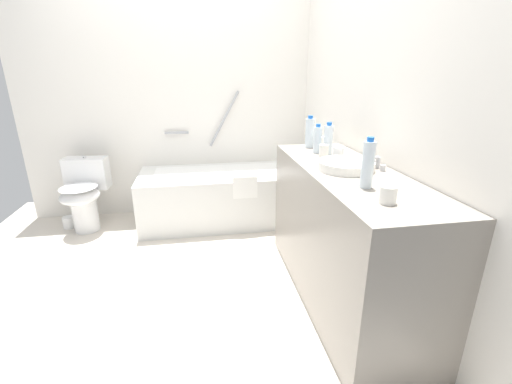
{
  "coord_description": "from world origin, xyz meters",
  "views": [
    {
      "loc": [
        0.17,
        -2.27,
        1.43
      ],
      "look_at": [
        0.58,
        0.14,
        0.57
      ],
      "focal_mm": 24.03,
      "sensor_mm": 36.0,
      "label": 1
    }
  ],
  "objects_px": {
    "water_bottle_2": "(310,133)",
    "toilet_paper_roll": "(69,222)",
    "sink_basin": "(346,166)",
    "sink_faucet": "(377,163)",
    "water_bottle_0": "(317,139)",
    "drinking_glass_0": "(320,143)",
    "toilet": "(84,193)",
    "bathtub": "(226,194)",
    "drinking_glass_2": "(324,151)",
    "water_bottle_1": "(328,140)",
    "water_bottle_3": "(368,164)",
    "drinking_glass_3": "(338,154)",
    "drinking_glass_1": "(388,195)"
  },
  "relations": [
    {
      "from": "water_bottle_0",
      "to": "drinking_glass_0",
      "type": "relative_size",
      "value": 2.21
    },
    {
      "from": "bathtub",
      "to": "sink_basin",
      "type": "bearing_deg",
      "value": -66.06
    },
    {
      "from": "bathtub",
      "to": "drinking_glass_3",
      "type": "relative_size",
      "value": 18.24
    },
    {
      "from": "water_bottle_1",
      "to": "drinking_glass_2",
      "type": "distance_m",
      "value": 0.11
    },
    {
      "from": "water_bottle_2",
      "to": "drinking_glass_3",
      "type": "bearing_deg",
      "value": -82.67
    },
    {
      "from": "sink_basin",
      "to": "bathtub",
      "type": "bearing_deg",
      "value": 113.94
    },
    {
      "from": "water_bottle_1",
      "to": "sink_faucet",
      "type": "bearing_deg",
      "value": -67.46
    },
    {
      "from": "water_bottle_3",
      "to": "drinking_glass_0",
      "type": "xyz_separation_m",
      "value": [
        0.08,
        0.91,
        -0.07
      ]
    },
    {
      "from": "toilet",
      "to": "sink_basin",
      "type": "bearing_deg",
      "value": 59.49
    },
    {
      "from": "bathtub",
      "to": "sink_faucet",
      "type": "xyz_separation_m",
      "value": [
        0.81,
        -1.38,
        0.64
      ]
    },
    {
      "from": "water_bottle_2",
      "to": "drinking_glass_2",
      "type": "relative_size",
      "value": 2.78
    },
    {
      "from": "water_bottle_0",
      "to": "water_bottle_2",
      "type": "distance_m",
      "value": 0.19
    },
    {
      "from": "sink_faucet",
      "to": "drinking_glass_3",
      "type": "height_order",
      "value": "drinking_glass_3"
    },
    {
      "from": "water_bottle_0",
      "to": "water_bottle_1",
      "type": "height_order",
      "value": "water_bottle_1"
    },
    {
      "from": "water_bottle_2",
      "to": "toilet_paper_roll",
      "type": "relative_size",
      "value": 2.18
    },
    {
      "from": "toilet",
      "to": "bathtub",
      "type": "bearing_deg",
      "value": 94.52
    },
    {
      "from": "water_bottle_1",
      "to": "water_bottle_2",
      "type": "height_order",
      "value": "water_bottle_2"
    },
    {
      "from": "drinking_glass_2",
      "to": "toilet_paper_roll",
      "type": "relative_size",
      "value": 0.78
    },
    {
      "from": "water_bottle_2",
      "to": "sink_faucet",
      "type": "bearing_deg",
      "value": -72.32
    },
    {
      "from": "sink_basin",
      "to": "toilet_paper_roll",
      "type": "bearing_deg",
      "value": 145.96
    },
    {
      "from": "toilet",
      "to": "drinking_glass_1",
      "type": "relative_size",
      "value": 8.58
    },
    {
      "from": "toilet",
      "to": "water_bottle_2",
      "type": "xyz_separation_m",
      "value": [
        1.93,
        -0.74,
        0.63
      ]
    },
    {
      "from": "sink_basin",
      "to": "water_bottle_2",
      "type": "relative_size",
      "value": 1.36
    },
    {
      "from": "water_bottle_1",
      "to": "water_bottle_3",
      "type": "xyz_separation_m",
      "value": [
        -0.07,
        -0.72,
        0.01
      ]
    },
    {
      "from": "toilet",
      "to": "drinking_glass_0",
      "type": "xyz_separation_m",
      "value": [
        1.99,
        -0.81,
        0.57
      ]
    },
    {
      "from": "bathtub",
      "to": "water_bottle_3",
      "type": "distance_m",
      "value": 1.95
    },
    {
      "from": "sink_faucet",
      "to": "water_bottle_1",
      "type": "bearing_deg",
      "value": 112.54
    },
    {
      "from": "toilet",
      "to": "water_bottle_0",
      "type": "height_order",
      "value": "water_bottle_0"
    },
    {
      "from": "sink_faucet",
      "to": "toilet_paper_roll",
      "type": "relative_size",
      "value": 1.37
    },
    {
      "from": "sink_faucet",
      "to": "water_bottle_3",
      "type": "relative_size",
      "value": 0.6
    },
    {
      "from": "drinking_glass_0",
      "to": "drinking_glass_2",
      "type": "bearing_deg",
      "value": -104.15
    },
    {
      "from": "toilet_paper_roll",
      "to": "water_bottle_2",
      "type": "bearing_deg",
      "value": -20.3
    },
    {
      "from": "water_bottle_0",
      "to": "water_bottle_1",
      "type": "relative_size",
      "value": 0.91
    },
    {
      "from": "water_bottle_1",
      "to": "drinking_glass_0",
      "type": "xyz_separation_m",
      "value": [
        0.01,
        0.2,
        -0.06
      ]
    },
    {
      "from": "sink_faucet",
      "to": "toilet_paper_roll",
      "type": "distance_m",
      "value": 2.87
    },
    {
      "from": "water_bottle_3",
      "to": "drinking_glass_0",
      "type": "bearing_deg",
      "value": 84.71
    },
    {
      "from": "water_bottle_2",
      "to": "water_bottle_3",
      "type": "distance_m",
      "value": 0.99
    },
    {
      "from": "water_bottle_2",
      "to": "toilet_paper_roll",
      "type": "height_order",
      "value": "water_bottle_2"
    },
    {
      "from": "toilet",
      "to": "drinking_glass_0",
      "type": "height_order",
      "value": "drinking_glass_0"
    },
    {
      "from": "bathtub",
      "to": "water_bottle_2",
      "type": "bearing_deg",
      "value": -50.36
    },
    {
      "from": "bathtub",
      "to": "water_bottle_3",
      "type": "height_order",
      "value": "bathtub"
    },
    {
      "from": "sink_faucet",
      "to": "water_bottle_0",
      "type": "distance_m",
      "value": 0.52
    },
    {
      "from": "water_bottle_0",
      "to": "water_bottle_2",
      "type": "height_order",
      "value": "water_bottle_2"
    },
    {
      "from": "drinking_glass_3",
      "to": "toilet",
      "type": "bearing_deg",
      "value": 149.37
    },
    {
      "from": "bathtub",
      "to": "sink_basin",
      "type": "distance_m",
      "value": 1.64
    },
    {
      "from": "sink_faucet",
      "to": "water_bottle_0",
      "type": "bearing_deg",
      "value": 114.29
    },
    {
      "from": "sink_faucet",
      "to": "drinking_glass_3",
      "type": "xyz_separation_m",
      "value": [
        -0.15,
        0.23,
        0.01
      ]
    },
    {
      "from": "water_bottle_1",
      "to": "water_bottle_2",
      "type": "xyz_separation_m",
      "value": [
        -0.05,
        0.27,
        0.01
      ]
    },
    {
      "from": "water_bottle_2",
      "to": "water_bottle_0",
      "type": "bearing_deg",
      "value": -90.9
    },
    {
      "from": "sink_basin",
      "to": "drinking_glass_2",
      "type": "bearing_deg",
      "value": 93.47
    }
  ]
}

